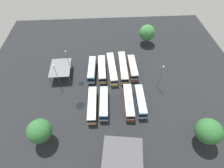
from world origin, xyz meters
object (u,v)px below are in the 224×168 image
object	(u,v)px
tree_northwest	(208,131)
tree_west_edge	(40,131)
bus_row1_slot4	(140,101)
bus_row0_slot3	(123,67)
tree_northeast	(147,33)
lamp_post_by_building	(160,76)
bus_row0_slot0	(92,70)
bus_row0_slot4	(132,68)
lamp_post_mid_lot	(68,60)
bus_row0_slot1	(102,69)
bus_row1_slot0	(92,105)
maintenance_shelter	(60,68)
depot_building	(122,164)
lamp_post_near_entrance	(57,75)
bus_row0_slot2	(112,68)
bus_row1_slot3	(128,102)
bus_row1_slot1	(104,103)

from	to	relation	value
tree_northwest	tree_west_edge	bearing A→B (deg)	-93.76
bus_row1_slot4	tree_northwest	world-z (taller)	tree_northwest
bus_row0_slot3	tree_northeast	bearing A→B (deg)	144.53
lamp_post_by_building	bus_row0_slot0	bearing A→B (deg)	-109.42
bus_row0_slot4	lamp_post_mid_lot	xyz separation A→B (m)	(-2.62, -23.28, 2.85)
bus_row0_slot0	bus_row0_slot1	distance (m)	3.61
bus_row1_slot0	tree_west_edge	bearing A→B (deg)	-54.15
maintenance_shelter	lamp_post_by_building	size ratio (longest dim) A/B	0.96
bus_row1_slot4	tree_west_edge	distance (m)	29.47
bus_row0_slot3	depot_building	world-z (taller)	depot_building
bus_row0_slot0	lamp_post_near_entrance	size ratio (longest dim) A/B	1.20
bus_row0_slot2	lamp_post_by_building	bearing A→B (deg)	62.00
bus_row1_slot4	depot_building	xyz separation A→B (m)	(18.06, -7.53, 0.66)
bus_row0_slot4	maintenance_shelter	size ratio (longest dim) A/B	1.16
bus_row0_slot1	bus_row1_slot4	distance (m)	18.62
lamp_post_mid_lot	tree_west_edge	distance (m)	27.42
bus_row0_slot3	lamp_post_near_entrance	world-z (taller)	lamp_post_near_entrance
lamp_post_near_entrance	tree_west_edge	size ratio (longest dim) A/B	1.12
bus_row0_slot4	tree_northeast	xyz separation A→B (m)	(-16.84, 8.19, 3.29)
bus_row0_slot2	depot_building	distance (m)	32.92
bus_row1_slot3	bus_row1_slot4	bearing A→B (deg)	90.74
bus_row0_slot0	bus_row1_slot1	distance (m)	15.27
tree_northwest	depot_building	bearing A→B (deg)	-75.84
bus_row1_slot4	tree_northeast	xyz separation A→B (m)	(-31.60, 7.86, 3.29)
bus_row0_slot1	depot_building	bearing A→B (deg)	6.96
bus_row0_slot2	tree_northeast	xyz separation A→B (m)	(-16.75, 15.77, 3.29)
bus_row0_slot1	lamp_post_near_entrance	size ratio (longest dim) A/B	1.25
lamp_post_mid_lot	depot_building	bearing A→B (deg)	24.40
lamp_post_mid_lot	tree_west_edge	size ratio (longest dim) A/B	1.01
bus_row0_slot0	bus_row1_slot3	size ratio (longest dim) A/B	0.96
tree_northwest	lamp_post_mid_lot	bearing A→B (deg)	-128.08
bus_row0_slot3	tree_northeast	xyz separation A→B (m)	(-16.40, 11.68, 3.29)
lamp_post_near_entrance	bus_row1_slot4	bearing A→B (deg)	69.75
bus_row0_slot3	lamp_post_near_entrance	bearing A→B (deg)	-76.17
bus_row0_slot2	lamp_post_near_entrance	xyz separation A→B (m)	(5.16, -18.34, 3.32)
bus_row0_slot3	tree_northwest	bearing A→B (deg)	33.53
depot_building	bus_row1_slot4	bearing A→B (deg)	157.37
bus_row1_slot3	depot_building	size ratio (longest dim) A/B	0.93
maintenance_shelter	tree_northwest	bearing A→B (deg)	56.35
bus_row0_slot2	tree_northwest	bearing A→B (deg)	39.38
bus_row0_slot3	tree_west_edge	world-z (taller)	tree_west_edge
bus_row0_slot4	bus_row1_slot4	bearing A→B (deg)	1.30
bus_row1_slot4	depot_building	distance (m)	19.58
tree_northwest	tree_west_edge	world-z (taller)	tree_northwest
bus_row0_slot2	bus_row1_slot1	size ratio (longest dim) A/B	1.31
tree_west_edge	bus_row1_slot3	bearing A→B (deg)	112.05
tree_west_edge	bus_row0_slot1	bearing A→B (deg)	146.59
bus_row0_slot3	bus_row0_slot1	bearing A→B (deg)	-85.73
bus_row1_slot3	bus_row1_slot4	distance (m)	3.69
depot_building	maintenance_shelter	xyz separation A→B (m)	(-32.62, -18.59, 1.09)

